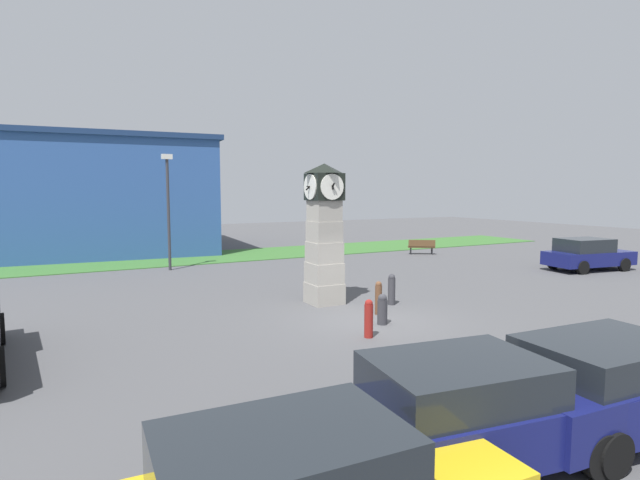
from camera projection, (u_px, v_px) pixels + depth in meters
The scene contains 13 objects.
ground_plane at pixel (369, 320), 14.90m from camera, with size 89.08×89.08×0.00m, color #4C4C4F.
clock_tower at pixel (324, 234), 16.97m from camera, with size 1.36×1.39×4.78m.
bollard_near_tower at pixel (392, 289), 16.92m from camera, with size 0.25×0.25×1.06m.
bollard_mid_row at pixel (378, 298), 15.60m from camera, with size 0.22×0.22×1.05m.
bollard_far_row at pixel (382, 309), 14.43m from camera, with size 0.29×0.29×0.90m.
bollard_end_row at pixel (369, 318), 13.13m from camera, with size 0.23×0.23×1.02m.
car_near_tower at pixel (471, 410), 6.99m from camera, with size 4.54×2.47×1.56m.
car_by_building at pixel (616, 382), 8.06m from camera, with size 4.68×2.24×1.52m.
car_far_lot at pixel (587, 254), 24.28m from camera, with size 4.46×2.42×1.56m.
bench at pixel (422, 246), 30.38m from camera, with size 1.63×1.32×0.90m.
street_lamp_near_road at pixel (168, 203), 24.07m from camera, with size 0.50×0.24×5.61m.
warehouse_blue_far at pixel (80, 196), 31.25m from camera, with size 16.47×12.55×7.12m.
grass_verge_far at pixel (172, 259), 28.10m from camera, with size 53.45×5.50×0.04m, color #386B2D.
Camera 1 is at (-8.18, -12.17, 3.86)m, focal length 28.00 mm.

